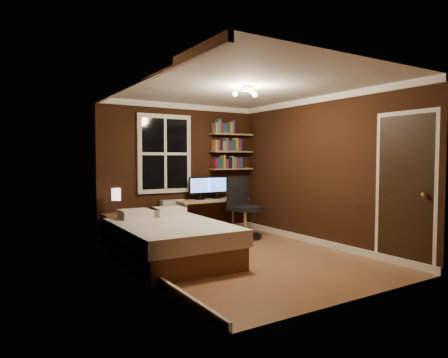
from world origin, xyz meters
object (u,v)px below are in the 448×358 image
bedside_lamp (116,201)px  bed (171,241)px  radiator (173,218)px  monitor_left (200,188)px  desk (211,203)px  desk_lamp (240,187)px  monitor_right (217,188)px  nightstand (117,230)px  office_chair (243,214)px

bedside_lamp → bed: bearing=-75.7°
radiator → monitor_left: (0.53, -0.09, 0.55)m
bedside_lamp → radiator: bedside_lamp is taller
desk → desk_lamp: 0.64m
bedside_lamp → monitor_right: monitor_right is taller
bed → monitor_right: monitor_right is taller
nightstand → radiator: size_ratio=0.77×
nightstand → monitor_left: bearing=3.5°
bed → desk_lamp: desk_lamp is taller
monitor_left → office_chair: (0.54, -0.69, -0.46)m
nightstand → bedside_lamp: 0.48m
nightstand → radiator: 1.15m
bed → nightstand: (-0.36, 1.41, -0.02)m
bed → monitor_right: size_ratio=4.35×
monitor_left → monitor_right: bearing=0.0°
radiator → bedside_lamp: bearing=-169.7°
desk → monitor_left: size_ratio=3.07×
bed → desk: size_ratio=1.42×
bed → bedside_lamp: (-0.36, 1.41, 0.46)m
desk → monitor_left: bearing=161.4°
bed → desk_lamp: bearing=33.2°
radiator → desk: (0.74, -0.17, 0.27)m
nightstand → radiator: (1.12, 0.21, 0.08)m
monitor_right → desk_lamp: size_ratio=1.05×
nightstand → monitor_right: monitor_right is taller
nightstand → bedside_lamp: bedside_lamp is taller
nightstand → office_chair: bearing=-15.1°
desk → desk_lamp: size_ratio=3.22×
nightstand → desk: bearing=0.9°
bedside_lamp → desk_lamp: 2.43m
radiator → bed: bearing=-115.3°
desk → bedside_lamp: bearing=-178.8°
bed → office_chair: office_chair is taller
bedside_lamp → monitor_left: 1.66m
radiator → monitor_right: (0.90, -0.09, 0.55)m
bedside_lamp → desk: 1.87m
nightstand → office_chair: (2.19, -0.58, 0.17)m
office_chair → nightstand: bearing=161.8°
monitor_right → desk_lamp: desk_lamp is taller
monitor_right → desk_lamp: 0.45m
desk → monitor_left: monitor_left is taller
bed → radiator: size_ratio=2.92×
monitor_left → monitor_right: same height
monitor_left → desk_lamp: desk_lamp is taller
radiator → desk: 0.80m
bedside_lamp → radiator: size_ratio=0.63×
monitor_left → radiator: bearing=169.9°
monitor_right → bed: bearing=-137.6°
monitor_left → bed: bearing=-130.4°
bed → bedside_lamp: bedside_lamp is taller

